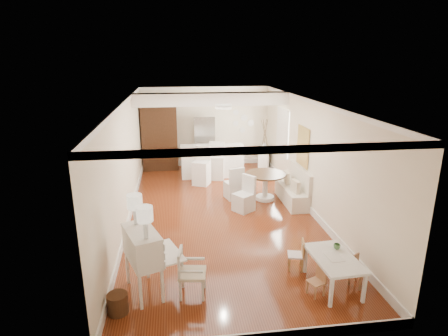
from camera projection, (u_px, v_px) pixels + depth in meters
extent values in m
plane|color=brown|center=(221.00, 214.00, 9.43)|extent=(9.00, 9.00, 0.00)
cube|color=white|center=(221.00, 102.00, 8.63)|extent=(4.50, 9.00, 0.04)
cube|color=white|center=(205.00, 127.00, 13.30)|extent=(4.50, 0.04, 2.80)
cube|color=white|center=(265.00, 253.00, 4.76)|extent=(4.50, 0.04, 2.80)
cube|color=white|center=(126.00, 163.00, 8.74)|extent=(0.04, 9.00, 2.80)
cube|color=white|center=(310.00, 157.00, 9.31)|extent=(0.04, 9.00, 2.80)
cube|color=white|center=(211.00, 99.00, 10.77)|extent=(4.50, 0.45, 0.36)
cube|color=tan|center=(303.00, 146.00, 9.74)|extent=(0.04, 0.84, 1.04)
cube|color=white|center=(283.00, 132.00, 11.55)|extent=(0.04, 1.10, 1.40)
cylinder|color=#381E11|center=(171.00, 115.00, 13.00)|extent=(0.30, 0.03, 0.30)
cylinder|color=white|center=(224.00, 107.00, 8.17)|extent=(0.36, 0.36, 0.08)
cube|color=white|center=(143.00, 262.00, 6.12)|extent=(1.15, 1.16, 1.14)
cube|color=beige|center=(192.00, 272.00, 6.12)|extent=(0.53, 0.53, 0.81)
cylinder|color=#4A2B17|center=(118.00, 304.00, 5.74)|extent=(0.43, 0.43, 0.32)
cube|color=white|center=(333.00, 272.00, 6.37)|extent=(0.74, 1.17, 0.56)
cube|color=#B77E53|center=(316.00, 281.00, 6.15)|extent=(0.31, 0.31, 0.50)
cube|color=tan|center=(296.00, 254.00, 6.90)|extent=(0.34, 0.34, 0.59)
cube|color=#9F6C48|center=(359.00, 271.00, 6.40)|extent=(0.36, 0.36, 0.55)
cube|color=silver|center=(292.00, 185.00, 10.02)|extent=(0.52, 1.60, 0.98)
cylinder|color=#412815|center=(265.00, 187.00, 10.25)|extent=(1.12, 1.12, 0.75)
cube|color=silver|center=(244.00, 194.00, 9.47)|extent=(0.62, 0.62, 0.91)
cube|color=silver|center=(234.00, 182.00, 10.34)|extent=(0.54, 0.56, 0.92)
cube|color=white|center=(212.00, 161.00, 12.24)|extent=(2.05, 0.65, 1.03)
cube|color=white|center=(201.00, 166.00, 11.43)|extent=(0.62, 0.62, 1.17)
cube|color=white|center=(216.00, 161.00, 11.96)|extent=(0.55, 0.55, 1.19)
cube|color=#381E11|center=(160.00, 137.00, 12.87)|extent=(1.20, 0.60, 2.30)
imported|color=silver|center=(215.00, 142.00, 13.15)|extent=(0.75, 0.65, 1.80)
cube|color=white|center=(264.00, 158.00, 13.14)|extent=(0.58, 0.86, 0.75)
imported|color=#518B53|center=(337.00, 246.00, 6.54)|extent=(0.14, 0.14, 0.09)
imported|color=white|center=(264.00, 145.00, 13.03)|extent=(0.18, 0.18, 0.17)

